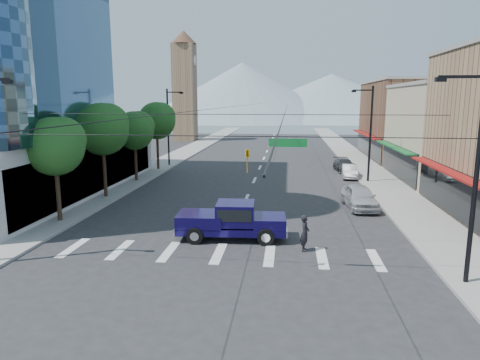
{
  "coord_description": "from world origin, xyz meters",
  "views": [
    {
      "loc": [
        3.22,
        -18.95,
        7.71
      ],
      "look_at": [
        0.39,
        6.01,
        3.0
      ],
      "focal_mm": 32.0,
      "sensor_mm": 36.0,
      "label": 1
    }
  ],
  "objects_px": {
    "pickup_truck": "(231,220)",
    "pedestrian": "(305,233)",
    "parked_car_far": "(344,165)",
    "parked_car_mid": "(350,171)",
    "parked_car_near": "(360,197)"
  },
  "relations": [
    {
      "from": "parked_car_mid",
      "to": "parked_car_far",
      "type": "distance_m",
      "value": 4.04
    },
    {
      "from": "parked_car_mid",
      "to": "parked_car_near",
      "type": "bearing_deg",
      "value": -90.14
    },
    {
      "from": "parked_car_mid",
      "to": "parked_car_far",
      "type": "bearing_deg",
      "value": 94.4
    },
    {
      "from": "pedestrian",
      "to": "parked_car_mid",
      "type": "bearing_deg",
      "value": -5.5
    },
    {
      "from": "parked_car_near",
      "to": "parked_car_far",
      "type": "distance_m",
      "value": 16.54
    },
    {
      "from": "pedestrian",
      "to": "parked_car_far",
      "type": "xyz_separation_m",
      "value": [
        5.24,
        25.93,
        -0.28
      ]
    },
    {
      "from": "parked_car_near",
      "to": "parked_car_mid",
      "type": "distance_m",
      "value": 12.51
    },
    {
      "from": "pedestrian",
      "to": "parked_car_near",
      "type": "relative_size",
      "value": 0.39
    },
    {
      "from": "parked_car_far",
      "to": "pickup_truck",
      "type": "bearing_deg",
      "value": -116.11
    },
    {
      "from": "pickup_truck",
      "to": "parked_car_far",
      "type": "relative_size",
      "value": 1.35
    },
    {
      "from": "pickup_truck",
      "to": "pedestrian",
      "type": "distance_m",
      "value": 4.33
    },
    {
      "from": "pedestrian",
      "to": "parked_car_near",
      "type": "distance_m",
      "value": 10.34
    },
    {
      "from": "parked_car_near",
      "to": "parked_car_mid",
      "type": "relative_size",
      "value": 1.22
    },
    {
      "from": "pedestrian",
      "to": "parked_car_far",
      "type": "bearing_deg",
      "value": -3.46
    },
    {
      "from": "parked_car_mid",
      "to": "parked_car_far",
      "type": "xyz_separation_m",
      "value": [
        0.0,
        4.04,
        0.01
      ]
    }
  ]
}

